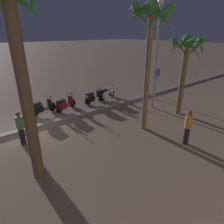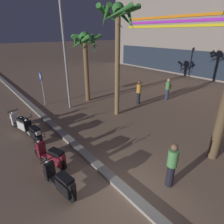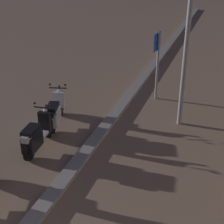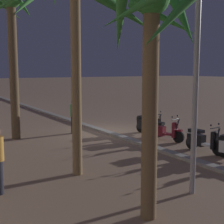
{
  "view_description": "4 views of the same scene",
  "coord_description": "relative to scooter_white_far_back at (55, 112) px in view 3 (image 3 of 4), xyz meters",
  "views": [
    {
      "loc": [
        2.34,
        10.57,
        5.09
      ],
      "look_at": [
        -3.57,
        3.23,
        1.18
      ],
      "focal_mm": 31.18,
      "sensor_mm": 36.0,
      "label": 1
    },
    {
      "loc": [
        3.12,
        -3.17,
        4.91
      ],
      "look_at": [
        -3.91,
        2.53,
        0.98
      ],
      "focal_mm": 29.54,
      "sensor_mm": 36.0,
      "label": 2
    },
    {
      "loc": [
        1.52,
        3.32,
        5.04
      ],
      "look_at": [
        -6.57,
        0.46,
        0.85
      ],
      "focal_mm": 54.72,
      "sensor_mm": 36.0,
      "label": 3
    },
    {
      "loc": [
        -13.87,
        8.08,
        3.18
      ],
      "look_at": [
        -2.28,
        0.97,
        1.36
      ],
      "focal_mm": 51.77,
      "sensor_mm": 36.0,
      "label": 4
    }
  ],
  "objects": [
    {
      "name": "crossing_sign",
      "position": [
        -3.09,
        2.43,
        1.06
      ],
      "size": [
        0.6,
        0.15,
        2.4
      ],
      "color": "#939399",
      "rests_on": "ground"
    },
    {
      "name": "scooter_white_far_back",
      "position": [
        0.0,
        0.0,
        0.0
      ],
      "size": [
        1.72,
        0.75,
        1.17
      ],
      "color": "black",
      "rests_on": "ground"
    },
    {
      "name": "scooter_black_tail_end",
      "position": [
        1.45,
        0.2,
        0.01
      ],
      "size": [
        1.75,
        0.56,
        1.17
      ],
      "color": "black",
      "rests_on": "ground"
    }
  ]
}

